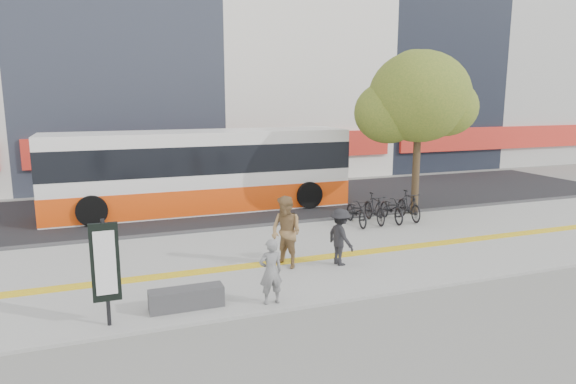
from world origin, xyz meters
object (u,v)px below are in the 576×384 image
object	(u,v)px
bench	(186,298)
signboard	(105,264)
pedestrian_tan	(286,232)
seated_woman	(271,272)
pedestrian_dark	(341,237)
bus	(201,173)
street_tree	(417,99)

from	to	relation	value
bench	signboard	xyz separation A→B (m)	(-1.60, -0.31, 1.06)
bench	pedestrian_tan	world-z (taller)	pedestrian_tan
bench	signboard	distance (m)	1.94
seated_woman	pedestrian_dark	bearing A→B (deg)	-146.06
seated_woman	signboard	bearing A→B (deg)	-3.11
seated_woman	pedestrian_tan	xyz separation A→B (m)	(1.16, 2.18, 0.23)
bus	pedestrian_tan	bearing A→B (deg)	-84.71
seated_woman	pedestrian_dark	world-z (taller)	pedestrian_dark
bus	pedestrian_tan	world-z (taller)	bus
bench	pedestrian_dark	bearing A→B (deg)	18.36
signboard	bus	size ratio (longest dim) A/B	0.18
seated_woman	pedestrian_tan	distance (m)	2.48
signboard	seated_woman	world-z (taller)	signboard
bench	pedestrian_tan	distance (m)	3.54
street_tree	pedestrian_dark	bearing A→B (deg)	-139.63
bench	bus	world-z (taller)	bus
seated_woman	pedestrian_tan	bearing A→B (deg)	-119.55
bus	pedestrian_tan	distance (m)	7.97
bench	bus	bearing A→B (deg)	77.06
bus	bench	bearing A→B (deg)	-102.94
street_tree	seated_woman	bearing A→B (deg)	-141.18
street_tree	pedestrian_tan	distance (m)	8.74
signboard	seated_woman	bearing A→B (deg)	-1.59
street_tree	pedestrian_dark	world-z (taller)	street_tree
pedestrian_tan	pedestrian_dark	world-z (taller)	pedestrian_tan
signboard	pedestrian_tan	xyz separation A→B (m)	(4.56, 2.09, -0.32)
bench	seated_woman	distance (m)	1.91
street_tree	bench	bearing A→B (deg)	-148.38
bus	seated_woman	distance (m)	10.14
pedestrian_dark	bench	bearing A→B (deg)	99.24
signboard	bus	bearing A→B (deg)	69.06
seated_woman	pedestrian_tan	world-z (taller)	pedestrian_tan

